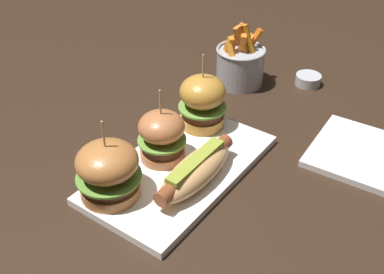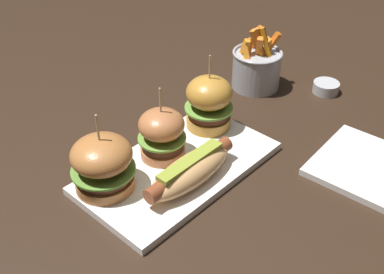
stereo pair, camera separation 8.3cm
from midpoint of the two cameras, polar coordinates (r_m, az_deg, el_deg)
The scene contains 9 objects.
ground_plane at distance 0.84m, azimuth 1.22°, elevation -4.11°, with size 3.00×3.00×0.00m, color black.
platter_main at distance 0.83m, azimuth 1.23°, elevation -3.74°, with size 0.34×0.19×0.01m, color white.
hot_dog at distance 0.78m, azimuth 2.85°, elevation -4.05°, with size 0.19×0.06×0.05m.
slider_left at distance 0.76m, azimuth -7.54°, elevation -3.25°, with size 0.10×0.10×0.14m.
slider_center at distance 0.82m, azimuth -0.84°, elevation 0.25°, with size 0.08×0.08×0.14m.
slider_right at distance 0.90m, azimuth 4.65°, elevation 4.07°, with size 0.09×0.09×0.15m.
fries_bucket at distance 1.08m, azimuth 9.86°, elevation 8.08°, with size 0.11×0.11×0.14m.
sauce_ramekin at distance 1.10m, azimuth 17.70°, elevation 5.60°, with size 0.06×0.06×0.02m.
side_plate at distance 0.90m, azimuth 22.74°, elevation -3.45°, with size 0.18×0.18×0.01m, color white.
Camera 2 is at (-0.46, -0.46, 0.54)m, focal length 44.97 mm.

